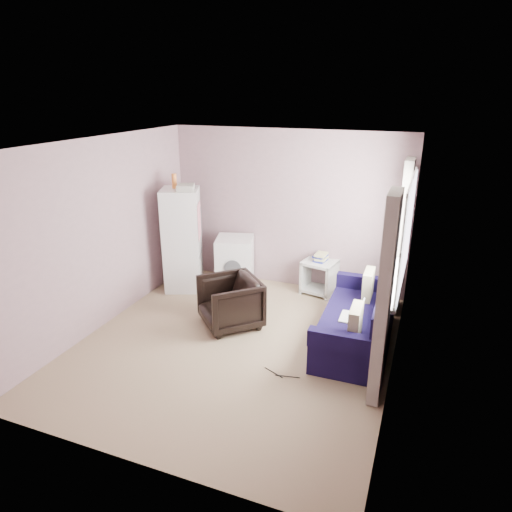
{
  "coord_description": "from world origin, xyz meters",
  "views": [
    {
      "loc": [
        2.06,
        -4.61,
        3.06
      ],
      "look_at": [
        0.05,
        0.6,
        1.0
      ],
      "focal_mm": 32.0,
      "sensor_mm": 36.0,
      "label": 1
    }
  ],
  "objects_px": {
    "washing_machine": "(235,261)",
    "sofa": "(361,323)",
    "armchair": "(230,300)",
    "fridge": "(182,239)",
    "side_table": "(320,274)"
  },
  "relations": [
    {
      "from": "armchair",
      "to": "sofa",
      "type": "distance_m",
      "value": 1.74
    },
    {
      "from": "washing_machine",
      "to": "side_table",
      "type": "bearing_deg",
      "value": -6.83
    },
    {
      "from": "sofa",
      "to": "armchair",
      "type": "bearing_deg",
      "value": -176.14
    },
    {
      "from": "armchair",
      "to": "sofa",
      "type": "xyz_separation_m",
      "value": [
        1.73,
        0.15,
        -0.08
      ]
    },
    {
      "from": "fridge",
      "to": "washing_machine",
      "type": "height_order",
      "value": "fridge"
    },
    {
      "from": "fridge",
      "to": "side_table",
      "type": "relative_size",
      "value": 2.81
    },
    {
      "from": "washing_machine",
      "to": "sofa",
      "type": "relative_size",
      "value": 0.44
    },
    {
      "from": "armchair",
      "to": "fridge",
      "type": "distance_m",
      "value": 1.57
    },
    {
      "from": "washing_machine",
      "to": "fridge",
      "type": "bearing_deg",
      "value": -169.08
    },
    {
      "from": "side_table",
      "to": "armchair",
      "type": "bearing_deg",
      "value": -120.29
    },
    {
      "from": "side_table",
      "to": "sofa",
      "type": "bearing_deg",
      "value": -57.62
    },
    {
      "from": "armchair",
      "to": "side_table",
      "type": "distance_m",
      "value": 1.74
    },
    {
      "from": "washing_machine",
      "to": "sofa",
      "type": "distance_m",
      "value": 2.48
    },
    {
      "from": "washing_machine",
      "to": "side_table",
      "type": "height_order",
      "value": "washing_machine"
    },
    {
      "from": "sofa",
      "to": "side_table",
      "type": "bearing_deg",
      "value": 121.42
    }
  ]
}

